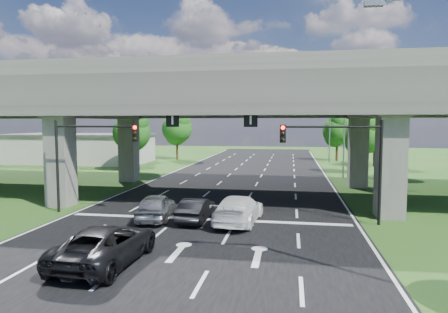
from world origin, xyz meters
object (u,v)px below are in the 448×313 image
(streetlight_beyond, at_px, (327,123))
(car_trailing, at_px, (106,245))
(streetlight_far, at_px, (340,123))
(car_dark, at_px, (196,210))
(car_silver, at_px, (156,207))
(signal_right, at_px, (341,152))
(car_white, at_px, (239,209))
(signal_left, at_px, (87,149))

(streetlight_beyond, xyz_separation_m, car_trailing, (-12.57, -44.60, -5.02))
(streetlight_far, relative_size, car_dark, 2.43)
(car_silver, xyz_separation_m, car_trailing, (0.51, -7.60, 0.02))
(signal_right, distance_m, streetlight_far, 20.25)
(signal_right, bearing_deg, streetlight_beyond, 86.39)
(streetlight_beyond, bearing_deg, car_trailing, -105.74)
(car_white, distance_m, car_trailing, 8.83)
(streetlight_far, distance_m, car_trailing, 31.64)
(signal_left, distance_m, car_trailing, 10.62)
(signal_left, distance_m, car_silver, 5.98)
(signal_left, bearing_deg, car_silver, -11.02)
(car_dark, distance_m, car_white, 2.54)
(streetlight_beyond, height_order, car_silver, streetlight_beyond)
(streetlight_far, xyz_separation_m, car_dark, (-10.61, -21.00, -5.14))
(car_trailing, bearing_deg, signal_left, -55.54)
(signal_right, relative_size, streetlight_far, 0.60)
(streetlight_far, height_order, streetlight_beyond, same)
(streetlight_far, relative_size, streetlight_beyond, 1.00)
(streetlight_far, bearing_deg, signal_right, -96.47)
(signal_left, bearing_deg, car_dark, -7.35)
(car_trailing, bearing_deg, streetlight_beyond, -103.34)
(signal_right, bearing_deg, signal_left, 180.00)
(streetlight_far, bearing_deg, car_dark, -116.81)
(signal_right, relative_size, car_trailing, 1.05)
(car_silver, distance_m, car_dark, 2.47)
(signal_right, xyz_separation_m, car_white, (-5.80, -0.94, -3.36))
(car_silver, xyz_separation_m, car_white, (5.01, 0.00, 0.01))
(signal_right, xyz_separation_m, car_silver, (-10.81, -0.94, -3.38))
(signal_left, relative_size, streetlight_far, 0.60)
(car_white, bearing_deg, car_silver, 5.10)
(streetlight_beyond, bearing_deg, signal_right, -93.61)
(signal_right, bearing_deg, streetlight_far, 83.53)
(streetlight_beyond, distance_m, car_trailing, 46.61)
(streetlight_far, relative_size, car_white, 1.83)
(streetlight_far, bearing_deg, car_silver, -121.92)
(streetlight_far, height_order, car_silver, streetlight_far)
(signal_left, relative_size, car_silver, 1.31)
(streetlight_beyond, bearing_deg, car_silver, -109.47)
(car_white, height_order, car_trailing, car_trailing)
(streetlight_far, bearing_deg, car_white, -111.02)
(car_dark, bearing_deg, signal_right, -172.27)
(streetlight_beyond, xyz_separation_m, car_dark, (-10.61, -37.00, -5.14))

